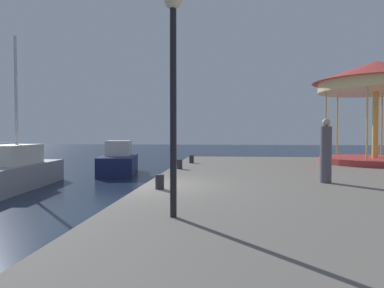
{
  "coord_description": "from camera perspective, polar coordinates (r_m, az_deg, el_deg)",
  "views": [
    {
      "loc": [
        2.44,
        -9.93,
        2.32
      ],
      "look_at": [
        1.17,
        2.89,
        1.92
      ],
      "focal_mm": 32.27,
      "sensor_mm": 36.0,
      "label": 1
    }
  ],
  "objects": [
    {
      "name": "sailboat_grey",
      "position": [
        16.19,
        -27.67,
        -4.14
      ],
      "size": [
        2.44,
        6.26,
        6.44
      ],
      "color": "gray",
      "rests_on": "ground"
    },
    {
      "name": "motorboat_navy",
      "position": [
        20.02,
        -12.02,
        -2.84
      ],
      "size": [
        2.6,
        4.48,
        1.9
      ],
      "color": "#19214C",
      "rests_on": "ground"
    },
    {
      "name": "ground_plane",
      "position": [
        10.49,
        -8.09,
        -11.02
      ],
      "size": [
        120.0,
        120.0,
        0.0
      ],
      "primitive_type": "plane",
      "color": "#162338"
    },
    {
      "name": "lamp_post_mid_promenade",
      "position": [
        6.36,
        -3.14,
        13.57
      ],
      "size": [
        0.36,
        0.36,
        4.1
      ],
      "color": "black",
      "rests_on": "quay_dock"
    },
    {
      "name": "carousel",
      "position": [
        19.7,
        28.11,
        8.21
      ],
      "size": [
        6.11,
        6.11,
        5.12
      ],
      "color": "#B23333",
      "rests_on": "quay_dock"
    },
    {
      "name": "bollard_north",
      "position": [
        17.63,
        -0.08,
        -2.51
      ],
      "size": [
        0.24,
        0.24,
        0.4
      ],
      "primitive_type": "cylinder",
      "color": "#2D2D33",
      "rests_on": "quay_dock"
    },
    {
      "name": "bollard_south",
      "position": [
        14.72,
        -2.07,
        -3.37
      ],
      "size": [
        0.24,
        0.24,
        0.4
      ],
      "primitive_type": "cylinder",
      "color": "#2D2D33",
      "rests_on": "quay_dock"
    },
    {
      "name": "person_far_corner",
      "position": [
        11.37,
        21.25,
        -1.31
      ],
      "size": [
        0.34,
        0.34,
        1.98
      ],
      "color": "#514C56",
      "rests_on": "quay_dock"
    },
    {
      "name": "bollard_center",
      "position": [
        9.47,
        -5.35,
        -6.24
      ],
      "size": [
        0.24,
        0.24,
        0.4
      ],
      "primitive_type": "cylinder",
      "color": "#2D2D33",
      "rests_on": "quay_dock"
    }
  ]
}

